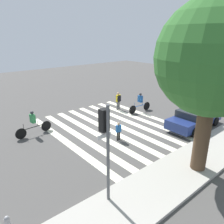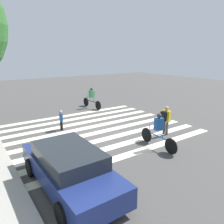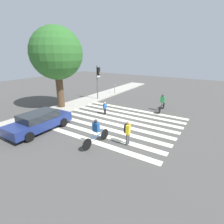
% 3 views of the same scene
% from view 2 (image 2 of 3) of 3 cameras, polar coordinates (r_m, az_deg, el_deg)
% --- Properties ---
extents(ground_plane, '(60.00, 60.00, 0.00)m').
position_cam_2_polar(ground_plane, '(12.84, -3.75, -4.43)').
color(ground_plane, '#4C4947').
extents(crosswalk_stripes, '(7.81, 10.00, 0.01)m').
position_cam_2_polar(crosswalk_stripes, '(12.84, -3.75, -4.41)').
color(crosswalk_stripes, '#F2EDCC').
rests_on(crosswalk_stripes, ground_plane).
extents(pedestrian_adult_yellow_jacket, '(0.47, 0.42, 1.57)m').
position_cam_2_polar(pedestrian_adult_yellow_jacket, '(12.05, 13.81, -1.57)').
color(pedestrian_adult_yellow_jacket, '#4C4C51').
rests_on(pedestrian_adult_yellow_jacket, ground_plane).
extents(pedestrian_child_with_backpack, '(0.35, 0.21, 1.17)m').
position_cam_2_polar(pedestrian_child_with_backpack, '(12.78, -13.15, -1.78)').
color(pedestrian_child_with_backpack, black).
rests_on(pedestrian_child_with_backpack, ground_plane).
extents(cyclist_far_lane, '(2.45, 0.42, 1.65)m').
position_cam_2_polar(cyclist_far_lane, '(17.71, -5.33, 3.84)').
color(cyclist_far_lane, black).
rests_on(cyclist_far_lane, ground_plane).
extents(cyclist_mid_street, '(2.35, 0.41, 1.66)m').
position_cam_2_polar(cyclist_mid_street, '(10.28, 12.05, -4.57)').
color(cyclist_mid_street, black).
rests_on(cyclist_mid_street, ground_plane).
extents(car_parked_silver_sedan, '(4.66, 1.95, 1.37)m').
position_cam_2_polar(car_parked_silver_sedan, '(7.39, -11.18, -13.92)').
color(car_parked_silver_sedan, navy).
rests_on(car_parked_silver_sedan, ground_plane).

